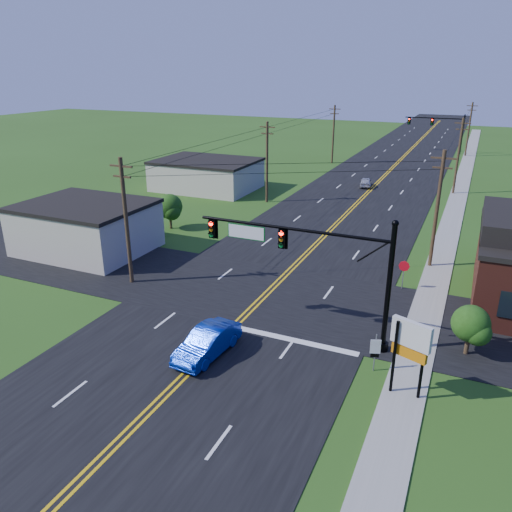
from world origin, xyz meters
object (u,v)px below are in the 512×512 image
at_px(blue_car, 207,343).
at_px(route_sign, 375,350).
at_px(signal_mast_far, 437,127).
at_px(signal_mast_main, 308,258).
at_px(stop_sign, 404,269).

relative_size(blue_car, route_sign, 2.19).
xyz_separation_m(signal_mast_far, route_sign, (4.31, -74.13, -3.32)).
relative_size(signal_mast_main, route_sign, 5.38).
distance_m(blue_car, route_sign, 8.75).
bearing_deg(route_sign, blue_car, 174.73).
relative_size(route_sign, stop_sign, 0.99).
height_order(signal_mast_main, stop_sign, signal_mast_main).
bearing_deg(signal_mast_main, signal_mast_far, 89.92).
relative_size(blue_car, stop_sign, 2.16).
bearing_deg(blue_car, signal_mast_far, 92.06).
xyz_separation_m(signal_mast_main, signal_mast_far, (0.10, 72.00, -0.20)).
distance_m(signal_mast_main, signal_mast_far, 72.00).
bearing_deg(signal_mast_main, route_sign, -25.80).
bearing_deg(stop_sign, blue_car, -122.86).
bearing_deg(blue_car, route_sign, 19.63).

